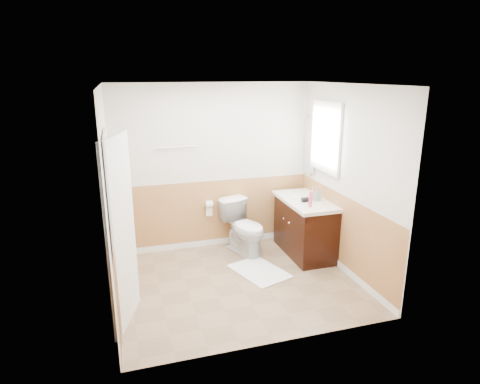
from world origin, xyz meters
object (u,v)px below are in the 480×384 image
object	(u,v)px
bath_mat	(259,271)
lotion_bottle	(311,199)
soap_dispenser	(317,194)
toilet	(245,227)
vanity_cabinet	(305,228)

from	to	relation	value
bath_mat	lotion_bottle	distance (m)	1.21
bath_mat	soap_dispenser	xyz separation A→B (m)	(0.97, 0.30, 0.94)
toilet	bath_mat	xyz separation A→B (m)	(0.00, -0.68, -0.39)
toilet	lotion_bottle	xyz separation A→B (m)	(0.75, -0.62, 0.56)
bath_mat	soap_dispenser	bearing A→B (deg)	17.29
toilet	soap_dispenser	world-z (taller)	soap_dispenser
toilet	bath_mat	world-z (taller)	toilet
toilet	vanity_cabinet	distance (m)	0.90
lotion_bottle	soap_dispenser	world-z (taller)	lotion_bottle
bath_mat	vanity_cabinet	bearing A→B (deg)	24.96
lotion_bottle	toilet	bearing A→B (deg)	140.36
soap_dispenser	toilet	bearing A→B (deg)	158.56
toilet	lotion_bottle	distance (m)	1.13
vanity_cabinet	toilet	bearing A→B (deg)	161.35
toilet	bath_mat	size ratio (longest dim) A/B	1.00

